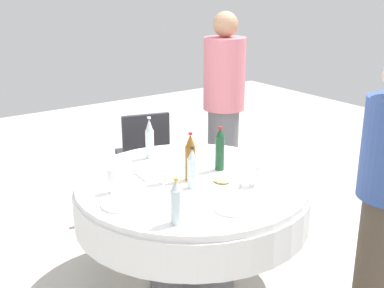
% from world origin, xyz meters
% --- Properties ---
extents(ground_plane, '(10.00, 10.00, 0.00)m').
position_xyz_m(ground_plane, '(0.00, 0.00, 0.00)').
color(ground_plane, '#B7B2A8').
extents(dining_table, '(1.47, 1.47, 0.74)m').
position_xyz_m(dining_table, '(0.00, 0.00, 0.59)').
color(dining_table, white).
rests_on(dining_table, ground_plane).
extents(bottle_amber_rear, '(0.07, 0.07, 0.31)m').
position_xyz_m(bottle_amber_rear, '(-0.01, -0.01, 0.88)').
color(bottle_amber_rear, '#8C5619').
rests_on(bottle_amber_rear, dining_table).
extents(bottle_clear_north, '(0.06, 0.06, 0.25)m').
position_xyz_m(bottle_clear_north, '(0.43, -0.40, 0.86)').
color(bottle_clear_north, silver).
rests_on(bottle_clear_north, dining_table).
extents(bottle_clear_far, '(0.06, 0.06, 0.30)m').
position_xyz_m(bottle_clear_far, '(-0.50, -0.01, 0.88)').
color(bottle_clear_far, silver).
rests_on(bottle_clear_far, dining_table).
extents(bottle_dark_green_east, '(0.06, 0.06, 0.29)m').
position_xyz_m(bottle_dark_green_east, '(-0.04, 0.25, 0.88)').
color(bottle_dark_green_east, '#194728').
rests_on(bottle_dark_green_east, dining_table).
extents(bottle_clear_front, '(0.06, 0.06, 0.26)m').
position_xyz_m(bottle_clear_front, '(0.10, -0.07, 0.86)').
color(bottle_clear_front, silver).
rests_on(bottle_clear_front, dining_table).
extents(wine_glass_east, '(0.06, 0.06, 0.16)m').
position_xyz_m(wine_glass_east, '(-0.06, -0.17, 0.85)').
color(wine_glass_east, white).
rests_on(wine_glass_east, dining_table).
extents(wine_glass_front, '(0.06, 0.06, 0.15)m').
position_xyz_m(wine_glass_front, '(-0.11, -0.49, 0.85)').
color(wine_glass_front, white).
rests_on(wine_glass_front, dining_table).
extents(wine_glass_left, '(0.08, 0.08, 0.14)m').
position_xyz_m(wine_glass_left, '(0.29, 0.25, 0.84)').
color(wine_glass_left, white).
rests_on(wine_glass_left, dining_table).
extents(plate_inner, '(0.20, 0.20, 0.02)m').
position_xyz_m(plate_inner, '(0.07, -0.54, 0.75)').
color(plate_inner, white).
rests_on(plate_inner, dining_table).
extents(plate_west, '(0.25, 0.25, 0.04)m').
position_xyz_m(plate_west, '(0.16, 0.11, 0.75)').
color(plate_west, white).
rests_on(plate_west, dining_table).
extents(plate_south, '(0.22, 0.22, 0.02)m').
position_xyz_m(plate_south, '(0.47, -0.05, 0.75)').
color(plate_south, white).
rests_on(plate_south, dining_table).
extents(fork_north, '(0.04, 0.18, 0.00)m').
position_xyz_m(fork_north, '(-0.19, 0.14, 0.74)').
color(fork_north, silver).
rests_on(fork_north, dining_table).
extents(knife_far, '(0.18, 0.04, 0.00)m').
position_xyz_m(knife_far, '(-0.18, 0.41, 0.74)').
color(knife_far, silver).
rests_on(knife_far, dining_table).
extents(folded_napkin, '(0.19, 0.19, 0.02)m').
position_xyz_m(folded_napkin, '(-0.21, -0.16, 0.75)').
color(folded_napkin, white).
rests_on(folded_napkin, dining_table).
extents(person_north, '(0.34, 0.34, 1.69)m').
position_xyz_m(person_north, '(-0.78, 0.88, 0.89)').
color(person_north, slate).
rests_on(person_north, ground_plane).
extents(chair_left, '(0.49, 0.49, 0.87)m').
position_xyz_m(chair_left, '(-1.21, 0.34, 0.52)').
color(chair_left, '#2D2D33').
rests_on(chair_left, ground_plane).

